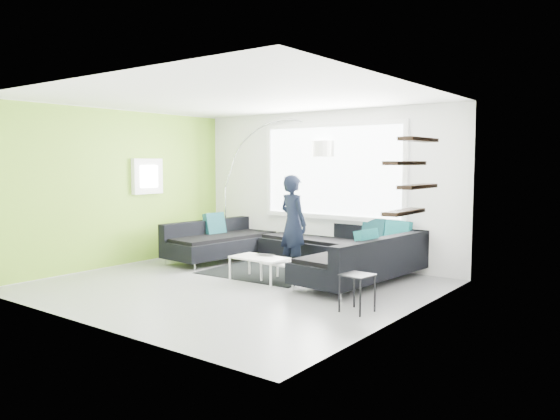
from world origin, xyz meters
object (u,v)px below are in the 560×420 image
object	(u,v)px
coffee_table	(273,270)
side_table	(357,293)
sectional_sofa	(287,248)
arc_lamp	(225,188)
person	(293,223)
laptop	(264,255)

from	to	relation	value
coffee_table	side_table	bearing A→B (deg)	-19.43
sectional_sofa	side_table	world-z (taller)	sectional_sofa
arc_lamp	side_table	xyz separation A→B (m)	(4.32, -2.28, -1.11)
person	laptop	xyz separation A→B (m)	(0.00, -0.79, -0.44)
sectional_sofa	laptop	xyz separation A→B (m)	(0.16, -0.84, 0.00)
side_table	laptop	world-z (taller)	side_table
arc_lamp	person	xyz separation A→B (m)	(2.21, -0.70, -0.52)
coffee_table	arc_lamp	world-z (taller)	arc_lamp
arc_lamp	sectional_sofa	bearing A→B (deg)	-27.28
arc_lamp	person	size ratio (longest dim) A/B	1.63
coffee_table	side_table	distance (m)	2.05
coffee_table	laptop	size ratio (longest dim) A/B	3.42
person	side_table	bearing A→B (deg)	159.83
side_table	sectional_sofa	bearing A→B (deg)	144.28
person	laptop	bearing A→B (deg)	106.79
arc_lamp	side_table	world-z (taller)	arc_lamp
coffee_table	laptop	xyz separation A→B (m)	(-0.20, 0.05, 0.20)
side_table	person	bearing A→B (deg)	143.27
sectional_sofa	laptop	bearing A→B (deg)	-73.63
sectional_sofa	person	world-z (taller)	person
sectional_sofa	coffee_table	world-z (taller)	sectional_sofa
arc_lamp	side_table	bearing A→B (deg)	-37.62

